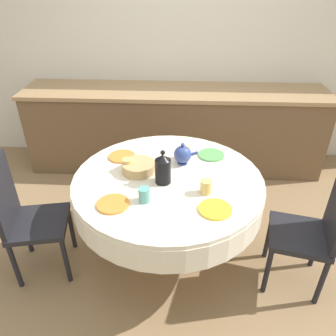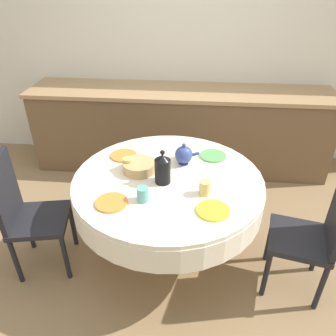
{
  "view_description": "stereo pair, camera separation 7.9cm",
  "coord_description": "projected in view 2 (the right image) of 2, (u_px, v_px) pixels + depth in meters",
  "views": [
    {
      "loc": [
        0.1,
        -1.94,
        2.02
      ],
      "look_at": [
        0.0,
        0.0,
        0.82
      ],
      "focal_mm": 35.0,
      "sensor_mm": 36.0,
      "label": 1
    },
    {
      "loc": [
        0.18,
        -1.93,
        2.02
      ],
      "look_at": [
        0.0,
        0.0,
        0.82
      ],
      "focal_mm": 35.0,
      "sensor_mm": 36.0,
      "label": 2
    }
  ],
  "objects": [
    {
      "name": "plate_near_left",
      "position": [
        111.0,
        203.0,
        2.07
      ],
      "size": [
        0.21,
        0.21,
        0.01
      ],
      "primitive_type": "cylinder",
      "color": "orange",
      "rests_on": "dining_table"
    },
    {
      "name": "teapot",
      "position": [
        184.0,
        155.0,
        2.44
      ],
      "size": [
        0.18,
        0.13,
        0.18
      ],
      "color": "#33478E",
      "rests_on": "dining_table"
    },
    {
      "name": "kitchen_counter",
      "position": [
        180.0,
        129.0,
        3.68
      ],
      "size": [
        3.24,
        0.64,
        0.91
      ],
      "color": "brown",
      "rests_on": "ground_plane"
    },
    {
      "name": "bread_basket",
      "position": [
        139.0,
        167.0,
        2.38
      ],
      "size": [
        0.24,
        0.24,
        0.07
      ],
      "primitive_type": "cylinder",
      "color": "tan",
      "rests_on": "dining_table"
    },
    {
      "name": "cup_near_left",
      "position": [
        143.0,
        194.0,
        2.07
      ],
      "size": [
        0.08,
        0.08,
        0.1
      ],
      "primitive_type": "cylinder",
      "color": "#5BA39E",
      "rests_on": "dining_table"
    },
    {
      "name": "wall_back",
      "position": [
        183.0,
        44.0,
        3.52
      ],
      "size": [
        7.0,
        0.05,
        2.6
      ],
      "color": "silver",
      "rests_on": "ground_plane"
    },
    {
      "name": "cup_far_right",
      "position": [
        187.0,
        153.0,
        2.53
      ],
      "size": [
        0.08,
        0.08,
        0.1
      ],
      "primitive_type": "cylinder",
      "color": "#DBB766",
      "rests_on": "dining_table"
    },
    {
      "name": "dining_table",
      "position": [
        168.0,
        192.0,
        2.39
      ],
      "size": [
        1.36,
        1.36,
        0.74
      ],
      "color": "brown",
      "rests_on": "ground_plane"
    },
    {
      "name": "ground_plane",
      "position": [
        168.0,
        252.0,
        2.71
      ],
      "size": [
        12.0,
        12.0,
        0.0
      ],
      "primitive_type": "plane",
      "color": "#8E704C"
    },
    {
      "name": "plate_near_right",
      "position": [
        213.0,
        210.0,
        2.0
      ],
      "size": [
        0.21,
        0.21,
        0.01
      ],
      "primitive_type": "cylinder",
      "color": "yellow",
      "rests_on": "dining_table"
    },
    {
      "name": "plate_far_left",
      "position": [
        124.0,
        155.0,
        2.58
      ],
      "size": [
        0.21,
        0.21,
        0.01
      ],
      "primitive_type": "cylinder",
      "color": "orange",
      "rests_on": "dining_table"
    },
    {
      "name": "plate_far_right",
      "position": [
        213.0,
        156.0,
        2.58
      ],
      "size": [
        0.21,
        0.21,
        0.01
      ],
      "primitive_type": "cylinder",
      "color": "#5BA85B",
      "rests_on": "dining_table"
    },
    {
      "name": "coffee_carafe",
      "position": [
        163.0,
        169.0,
        2.22
      ],
      "size": [
        0.11,
        0.11,
        0.25
      ],
      "color": "black",
      "rests_on": "dining_table"
    },
    {
      "name": "chair_left",
      "position": [
        315.0,
        232.0,
        2.17
      ],
      "size": [
        0.48,
        0.48,
        0.96
      ],
      "rotation": [
        0.0,
        0.0,
        1.35
      ],
      "color": "black",
      "rests_on": "ground_plane"
    },
    {
      "name": "cup_far_left",
      "position": [
        128.0,
        164.0,
        2.39
      ],
      "size": [
        0.08,
        0.08,
        0.1
      ],
      "primitive_type": "cylinder",
      "color": "#DBB766",
      "rests_on": "dining_table"
    },
    {
      "name": "chair_right",
      "position": [
        26.0,
        211.0,
        2.35
      ],
      "size": [
        0.47,
        0.47,
        0.96
      ],
      "rotation": [
        0.0,
        0.0,
        -1.38
      ],
      "color": "black",
      "rests_on": "ground_plane"
    },
    {
      "name": "cup_near_right",
      "position": [
        205.0,
        188.0,
        2.13
      ],
      "size": [
        0.08,
        0.08,
        0.1
      ],
      "primitive_type": "cylinder",
      "color": "#DBB766",
      "rests_on": "dining_table"
    }
  ]
}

